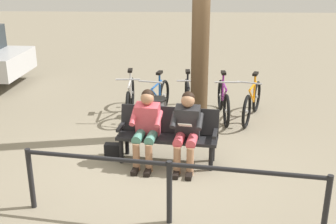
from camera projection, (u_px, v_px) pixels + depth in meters
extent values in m
plane|color=gray|center=(158.00, 165.00, 6.92)|extent=(40.00, 40.00, 0.00)
cube|color=black|center=(167.00, 138.00, 6.91)|extent=(1.65, 0.66, 0.05)
cube|color=black|center=(169.00, 120.00, 7.01)|extent=(1.60, 0.36, 0.42)
cube|color=black|center=(215.00, 133.00, 6.73)|extent=(0.12, 0.40, 0.05)
cube|color=black|center=(121.00, 126.00, 6.99)|extent=(0.12, 0.40, 0.05)
cylinder|color=black|center=(211.00, 158.00, 6.71)|extent=(0.07, 0.07, 0.40)
cylinder|color=black|center=(121.00, 151.00, 6.95)|extent=(0.07, 0.07, 0.40)
cylinder|color=black|center=(213.00, 149.00, 7.02)|extent=(0.07, 0.07, 0.40)
cylinder|color=black|center=(127.00, 143.00, 7.27)|extent=(0.07, 0.07, 0.40)
cube|color=#262628|center=(188.00, 122.00, 6.78)|extent=(0.42, 0.36, 0.55)
sphere|color=#A87554|center=(188.00, 101.00, 6.64)|extent=(0.21, 0.21, 0.21)
sphere|color=black|center=(188.00, 98.00, 6.65)|extent=(0.20, 0.20, 0.20)
cylinder|color=#D84C59|center=(192.00, 140.00, 6.65)|extent=(0.21, 0.42, 0.15)
cylinder|color=#A87554|center=(190.00, 161.00, 6.55)|extent=(0.11, 0.11, 0.45)
cube|color=black|center=(189.00, 176.00, 6.53)|extent=(0.12, 0.23, 0.07)
cylinder|color=#262628|center=(200.00, 122.00, 6.61)|extent=(0.13, 0.31, 0.23)
cylinder|color=#D84C59|center=(179.00, 139.00, 6.68)|extent=(0.21, 0.42, 0.15)
cylinder|color=#A87554|center=(177.00, 160.00, 6.59)|extent=(0.11, 0.11, 0.45)
cube|color=black|center=(176.00, 175.00, 6.56)|extent=(0.12, 0.23, 0.07)
cylinder|color=#262628|center=(174.00, 120.00, 6.68)|extent=(0.13, 0.31, 0.23)
cube|color=silver|center=(185.00, 125.00, 6.48)|extent=(0.22, 0.15, 0.09)
cube|color=#D84C59|center=(148.00, 119.00, 6.89)|extent=(0.42, 0.36, 0.55)
sphere|color=#A87554|center=(147.00, 98.00, 6.75)|extent=(0.21, 0.21, 0.21)
sphere|color=black|center=(148.00, 95.00, 6.76)|extent=(0.20, 0.20, 0.20)
cylinder|color=#4C8C7A|center=(151.00, 137.00, 6.76)|extent=(0.21, 0.42, 0.15)
cylinder|color=#A87554|center=(149.00, 158.00, 6.66)|extent=(0.11, 0.11, 0.45)
cube|color=black|center=(148.00, 172.00, 6.64)|extent=(0.12, 0.23, 0.07)
cylinder|color=#D84C59|center=(159.00, 119.00, 6.72)|extent=(0.13, 0.31, 0.23)
cylinder|color=#4C8C7A|center=(139.00, 136.00, 6.79)|extent=(0.21, 0.42, 0.15)
cylinder|color=#A87554|center=(136.00, 157.00, 6.70)|extent=(0.11, 0.11, 0.45)
cube|color=black|center=(135.00, 171.00, 6.67)|extent=(0.12, 0.23, 0.07)
cylinder|color=#D84C59|center=(134.00, 117.00, 6.79)|extent=(0.13, 0.31, 0.23)
cube|color=black|center=(114.00, 151.00, 7.17)|extent=(0.31, 0.16, 0.24)
cylinder|color=#4C3823|center=(201.00, 25.00, 7.41)|extent=(0.31, 0.31, 4.09)
cylinder|color=slate|center=(157.00, 119.00, 7.84)|extent=(0.32, 0.32, 0.74)
cylinder|color=black|center=(157.00, 99.00, 7.71)|extent=(0.34, 0.34, 0.03)
torus|color=black|center=(247.00, 112.00, 8.34)|extent=(0.27, 0.64, 0.66)
cylinder|color=silver|center=(247.00, 112.00, 8.34)|extent=(0.07, 0.07, 0.06)
torus|color=black|center=(257.00, 97.00, 9.23)|extent=(0.27, 0.64, 0.66)
cylinder|color=silver|center=(257.00, 97.00, 9.23)|extent=(0.07, 0.07, 0.06)
cylinder|color=orange|center=(253.00, 86.00, 8.65)|extent=(0.25, 0.61, 0.04)
cylinder|color=orange|center=(252.00, 96.00, 8.65)|extent=(0.23, 0.58, 0.43)
cylinder|color=orange|center=(255.00, 87.00, 8.84)|extent=(0.04, 0.04, 0.55)
cube|color=black|center=(255.00, 74.00, 8.75)|extent=(0.16, 0.24, 0.05)
cylinder|color=#B2B2B7|center=(249.00, 83.00, 8.24)|extent=(0.46, 0.19, 0.03)
torus|color=black|center=(226.00, 111.00, 8.37)|extent=(0.08, 0.66, 0.66)
cylinder|color=silver|center=(226.00, 111.00, 8.37)|extent=(0.05, 0.06, 0.06)
torus|color=black|center=(221.00, 95.00, 9.33)|extent=(0.08, 0.66, 0.66)
cylinder|color=silver|center=(221.00, 95.00, 9.33)|extent=(0.05, 0.06, 0.06)
cylinder|color=#8C268C|center=(224.00, 85.00, 8.72)|extent=(0.06, 0.63, 0.04)
cylinder|color=#8C268C|center=(224.00, 95.00, 8.71)|extent=(0.06, 0.60, 0.43)
cylinder|color=#8C268C|center=(223.00, 86.00, 8.92)|extent=(0.04, 0.04, 0.55)
cube|color=black|center=(224.00, 73.00, 8.82)|extent=(0.10, 0.22, 0.05)
cylinder|color=#B2B2B7|center=(227.00, 82.00, 8.27)|extent=(0.48, 0.05, 0.03)
torus|color=black|center=(189.00, 109.00, 8.46)|extent=(0.09, 0.66, 0.66)
cylinder|color=silver|center=(189.00, 109.00, 8.46)|extent=(0.05, 0.06, 0.06)
torus|color=black|center=(187.00, 94.00, 9.42)|extent=(0.09, 0.66, 0.66)
cylinder|color=silver|center=(187.00, 94.00, 9.42)|extent=(0.05, 0.06, 0.06)
cylinder|color=black|center=(188.00, 83.00, 8.81)|extent=(0.07, 0.63, 0.04)
cylinder|color=black|center=(188.00, 94.00, 8.80)|extent=(0.07, 0.60, 0.43)
cylinder|color=black|center=(188.00, 85.00, 9.01)|extent=(0.04, 0.04, 0.55)
cube|color=black|center=(188.00, 72.00, 8.92)|extent=(0.10, 0.22, 0.05)
cylinder|color=#B2B2B7|center=(189.00, 81.00, 8.37)|extent=(0.48, 0.05, 0.03)
torus|color=black|center=(149.00, 111.00, 8.39)|extent=(0.21, 0.66, 0.66)
cylinder|color=silver|center=(149.00, 111.00, 8.39)|extent=(0.06, 0.07, 0.06)
torus|color=black|center=(164.00, 95.00, 9.32)|extent=(0.21, 0.66, 0.66)
cylinder|color=silver|center=(164.00, 95.00, 9.32)|extent=(0.06, 0.07, 0.06)
cylinder|color=#1E519E|center=(157.00, 85.00, 8.73)|extent=(0.19, 0.62, 0.04)
cylinder|color=#1E519E|center=(156.00, 95.00, 8.72)|extent=(0.18, 0.59, 0.43)
cylinder|color=#1E519E|center=(160.00, 86.00, 8.92)|extent=(0.04, 0.04, 0.55)
cube|color=black|center=(159.00, 73.00, 8.82)|extent=(0.14, 0.23, 0.05)
cylinder|color=#B2B2B7|center=(151.00, 82.00, 8.30)|extent=(0.47, 0.14, 0.03)
torus|color=black|center=(128.00, 108.00, 8.55)|extent=(0.09, 0.66, 0.66)
cylinder|color=silver|center=(128.00, 108.00, 8.55)|extent=(0.05, 0.06, 0.06)
torus|color=black|center=(132.00, 92.00, 9.51)|extent=(0.09, 0.66, 0.66)
cylinder|color=silver|center=(132.00, 92.00, 9.51)|extent=(0.05, 0.06, 0.06)
cylinder|color=silver|center=(130.00, 82.00, 8.90)|extent=(0.07, 0.63, 0.04)
cylinder|color=silver|center=(130.00, 93.00, 8.89)|extent=(0.07, 0.60, 0.43)
cylinder|color=silver|center=(130.00, 83.00, 9.10)|extent=(0.04, 0.04, 0.55)
cube|color=black|center=(130.00, 70.00, 9.00)|extent=(0.10, 0.22, 0.05)
cylinder|color=#B2B2B7|center=(128.00, 79.00, 8.46)|extent=(0.48, 0.05, 0.03)
cylinder|color=black|center=(326.00, 208.00, 4.98)|extent=(0.07, 0.07, 0.85)
cylinder|color=black|center=(169.00, 193.00, 5.31)|extent=(0.07, 0.07, 0.85)
cylinder|color=black|center=(31.00, 179.00, 5.64)|extent=(0.07, 0.07, 0.85)
cylinder|color=black|center=(169.00, 164.00, 5.17)|extent=(3.64, 0.61, 0.06)
cylinder|color=black|center=(11.00, 65.00, 11.89)|extent=(0.65, 0.25, 0.64)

